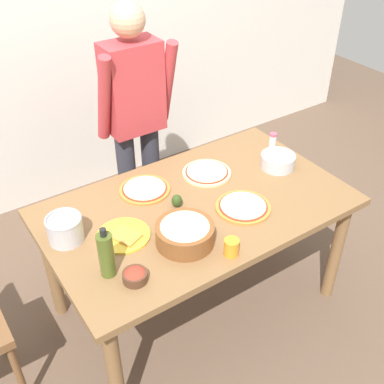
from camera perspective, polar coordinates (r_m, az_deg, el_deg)
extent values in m
plane|color=brown|center=(3.02, 0.54, -13.00)|extent=(8.00, 8.00, 0.00)
cube|color=silver|center=(3.55, -14.93, 19.00)|extent=(5.60, 0.10, 2.60)
cube|color=brown|center=(2.50, 0.64, -1.85)|extent=(1.60, 0.96, 0.04)
cylinder|color=brown|center=(2.31, -9.23, -20.80)|extent=(0.07, 0.07, 0.72)
cylinder|color=brown|center=(2.93, 16.97, -6.80)|extent=(0.07, 0.07, 0.72)
cylinder|color=brown|center=(2.82, -16.54, -8.75)|extent=(0.07, 0.07, 0.72)
cylinder|color=brown|center=(3.34, 6.92, 0.78)|extent=(0.07, 0.07, 0.72)
cylinder|color=#2D2D38|center=(3.21, -7.64, 0.45)|extent=(0.12, 0.12, 0.85)
cylinder|color=#2D2D38|center=(3.27, -4.86, 1.48)|extent=(0.12, 0.12, 0.85)
cube|color=#B7383D|center=(2.90, -7.14, 12.36)|extent=(0.34, 0.20, 0.55)
cylinder|color=#B7383D|center=(2.77, -10.53, 10.93)|extent=(0.07, 0.21, 0.55)
cylinder|color=#B7383D|center=(2.95, -2.98, 13.03)|extent=(0.07, 0.21, 0.55)
sphere|color=tan|center=(2.76, -7.78, 19.87)|extent=(0.20, 0.20, 0.20)
cylinder|color=brown|center=(2.58, -20.11, -19.95)|extent=(0.04, 0.04, 0.45)
cylinder|color=beige|center=(2.72, 1.78, 2.32)|extent=(0.28, 0.28, 0.01)
cylinder|color=#B22D1E|center=(2.72, 1.79, 2.46)|extent=(0.25, 0.25, 0.00)
cylinder|color=beige|center=(2.71, 1.79, 2.53)|extent=(0.23, 0.23, 0.00)
cylinder|color=#C67A33|center=(2.48, 6.17, -1.82)|extent=(0.29, 0.29, 0.01)
cylinder|color=#B22D1E|center=(2.47, 6.18, -1.68)|extent=(0.25, 0.25, 0.00)
cylinder|color=beige|center=(2.47, 6.19, -1.60)|extent=(0.24, 0.24, 0.00)
cylinder|color=#C67A33|center=(2.60, -5.72, 0.29)|extent=(0.28, 0.28, 0.01)
cylinder|color=#B22D1E|center=(2.59, -5.73, 0.43)|extent=(0.25, 0.25, 0.00)
cylinder|color=beige|center=(2.59, -5.73, 0.50)|extent=(0.23, 0.23, 0.00)
cylinder|color=gold|center=(2.32, -8.24, -5.18)|extent=(0.26, 0.26, 0.01)
cube|color=#CC8438|center=(2.29, -8.04, -5.24)|extent=(0.15, 0.17, 0.01)
cylinder|color=brown|center=(2.23, -0.86, -5.09)|extent=(0.28, 0.28, 0.10)
ellipsoid|color=beige|center=(2.21, -0.87, -4.31)|extent=(0.25, 0.25, 0.05)
cylinder|color=#B7B7BC|center=(2.81, 10.28, 3.70)|extent=(0.20, 0.20, 0.08)
cylinder|color=#4C2D1E|center=(2.09, -6.87, -10.07)|extent=(0.11, 0.11, 0.04)
ellipsoid|color=#9E3323|center=(2.08, -6.89, -9.83)|extent=(0.10, 0.10, 0.05)
cylinder|color=#47561E|center=(2.07, -10.27, -7.48)|extent=(0.07, 0.07, 0.22)
cylinder|color=black|center=(1.99, -10.66, -4.81)|extent=(0.03, 0.03, 0.04)
cylinder|color=#B7B7BC|center=(2.32, -15.03, -4.40)|extent=(0.17, 0.17, 0.12)
torus|color=#A5A5AD|center=(2.28, -15.27, -3.17)|extent=(0.17, 0.17, 0.01)
cylinder|color=orange|center=(2.18, 4.77, -6.65)|extent=(0.07, 0.07, 0.08)
cylinder|color=white|center=(2.98, 9.67, 5.93)|extent=(0.04, 0.04, 0.09)
cylinder|color=#D84C66|center=(2.95, 9.78, 6.82)|extent=(0.04, 0.04, 0.02)
ellipsoid|color=#2D4219|center=(2.46, -1.84, -1.06)|extent=(0.06, 0.06, 0.07)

